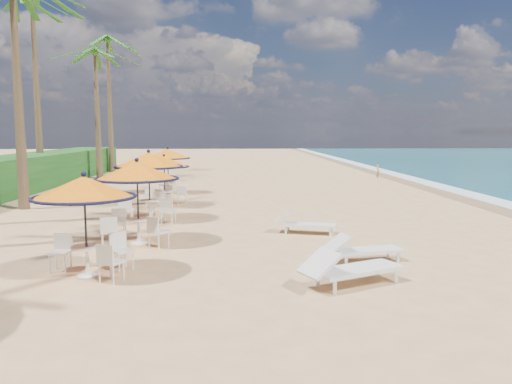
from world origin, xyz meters
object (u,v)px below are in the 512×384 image
lounger_near (349,268)px  station_0 (86,200)px  lounger_mid (360,249)px  station_1 (136,181)px  station_3 (165,168)px  lounger_far (302,223)px  station_4 (168,158)px  station_2 (149,169)px

lounger_near → station_0: bearing=144.7°
station_0 → lounger_near: (5.35, -0.90, -1.27)m
lounger_near → lounger_mid: lounger_near is taller
station_1 → lounger_mid: (5.63, -2.14, -1.41)m
station_3 → lounger_near: 12.23m
station_0 → lounger_near: 5.57m
station_1 → lounger_far: bearing=14.6°
lounger_near → lounger_mid: 1.96m
station_4 → station_2: bearing=-86.9°
station_1 → station_4: station_1 is taller
station_0 → station_2: 6.70m
lounger_mid → station_2: bearing=123.6°
station_4 → lounger_far: (5.39, -10.06, -1.45)m
station_0 → lounger_mid: bearing=8.8°
station_3 → lounger_mid: size_ratio=1.10×
station_2 → lounger_mid: (5.90, -5.76, -1.48)m
station_0 → station_2: (0.14, 6.70, 0.16)m
station_1 → lounger_near: station_1 is taller
station_1 → station_2: station_2 is taller
station_3 → station_4: (-0.45, 4.24, 0.20)m
station_1 → station_3: bearing=92.0°
lounger_mid → station_4: bearing=103.1°
station_2 → lounger_near: (5.21, -7.59, -1.43)m
station_1 → station_0: bearing=-97.6°
station_3 → lounger_mid: (5.87, -9.18, -1.26)m
station_0 → station_3: station_0 is taller
station_0 → station_1: (0.41, 3.07, 0.09)m
station_4 → station_3: bearing=-83.9°
station_0 → lounger_near: station_0 is taller
station_2 → station_4: bearing=93.1°
station_0 → lounger_far: size_ratio=1.14×
station_2 → lounger_near: station_2 is taller
station_3 → station_4: bearing=96.1°
station_0 → lounger_near: size_ratio=0.99×
lounger_near → station_4: bearing=84.4°
station_1 → lounger_far: (4.70, 1.23, -1.41)m
station_3 → station_0: bearing=-90.9°
station_2 → station_3: station_2 is taller
station_4 → lounger_far: size_ratio=1.18×
station_0 → station_4: station_4 is taller
station_4 → lounger_near: station_4 is taller
station_4 → station_1: bearing=-86.5°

